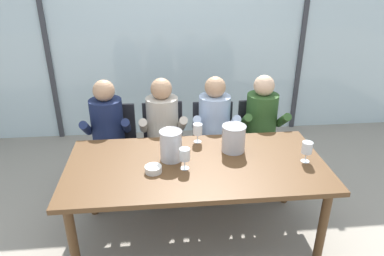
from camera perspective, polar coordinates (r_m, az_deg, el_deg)
name	(u,v)px	position (r m, az deg, el deg)	size (l,w,h in m)	color
ground	(186,174)	(4.11, -0.89, -7.35)	(14.00, 14.00, 0.00)	#9E9384
window_glass_panel	(178,39)	(4.71, -2.21, 14.04)	(7.27, 0.03, 2.60)	silver
window_mullion_left	(46,42)	(4.88, -22.24, 12.64)	(0.06, 0.06, 2.60)	#38383D
window_mullion_right	(302,37)	(5.06, 17.20, 13.75)	(0.06, 0.06, 2.60)	#38383D
hillside_vineyard	(168,26)	(8.99, -3.91, 15.98)	(13.27, 2.40, 1.57)	#477A38
dining_table	(196,171)	(2.91, 0.67, -6.87)	(2.07, 1.00, 0.73)	brown
chair_near_curtain	(115,140)	(3.82, -12.19, -1.94)	(0.47, 0.47, 0.87)	#232328
chair_left_of_center	(164,138)	(3.79, -4.51, -1.62)	(0.46, 0.46, 0.87)	#232328
chair_center	(213,138)	(3.79, 3.37, -1.58)	(0.46, 0.46, 0.87)	#232328
chair_right_of_center	(259,135)	(3.92, 10.62, -1.10)	(0.47, 0.47, 0.87)	#232328
person_navy_polo	(107,132)	(3.61, -13.34, -0.67)	(0.48, 0.62, 1.19)	#192347
person_beige_jumper	(163,130)	(3.57, -4.64, -0.32)	(0.47, 0.62, 1.19)	#B7AD9E
person_pale_blue_shirt	(215,128)	(3.61, 3.66, 0.03)	(0.48, 0.62, 1.19)	#9EB2D1
person_olive_shirt	(262,126)	(3.72, 11.17, 0.34)	(0.48, 0.62, 1.19)	#2D5123
ice_bucket_primary	(234,138)	(3.03, 6.65, -1.58)	(0.20, 0.20, 0.23)	#B7B7BC
ice_bucket_secondary	(171,145)	(2.87, -3.37, -2.73)	(0.19, 0.19, 0.26)	#B7B7BC
tasting_bowl	(153,169)	(2.77, -6.19, -6.55)	(0.13, 0.13, 0.05)	silver
wine_glass_by_left_taster	(198,130)	(3.15, 0.91, -0.31)	(0.08, 0.08, 0.17)	silver
wine_glass_near_bucket	(307,148)	(2.99, 17.88, -3.06)	(0.08, 0.08, 0.17)	silver
wine_glass_center_pour	(185,155)	(2.75, -1.18, -4.28)	(0.08, 0.08, 0.17)	silver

